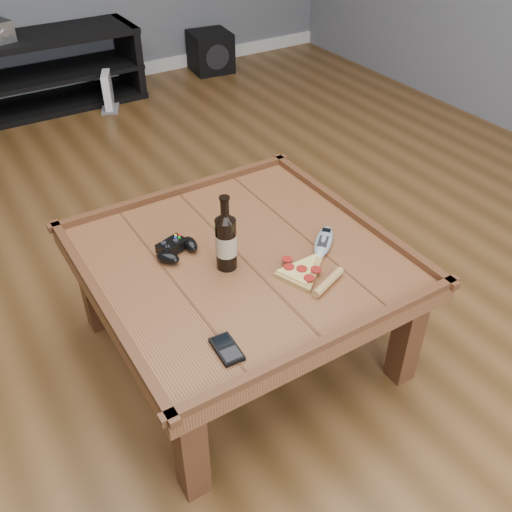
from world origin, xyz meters
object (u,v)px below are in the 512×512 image
game_controller (176,249)px  subwoofer (211,52)px  coffee_table (241,269)px  beer_bottle (226,240)px  media_console (37,74)px  smartphone (227,349)px  pizza_slice (305,273)px  remote_control (324,241)px  game_console (108,93)px

game_controller → subwoofer: game_controller is taller
game_controller → coffee_table: bearing=-51.4°
beer_bottle → coffee_table: bearing=21.6°
media_console → smartphone: media_console is taller
game_controller → smartphone: size_ratio=1.43×
media_console → subwoofer: media_console is taller
pizza_slice → remote_control: size_ratio=1.73×
media_console → smartphone: size_ratio=11.99×
pizza_slice → subwoofer: (1.25, 3.00, -0.31)m
beer_bottle → game_console: (0.46, 2.51, -0.44)m
media_console → remote_control: bearing=-84.4°
game_console → coffee_table: bearing=-74.9°
media_console → game_console: media_console is taller
subwoofer → game_console: bearing=-155.3°
remote_control → subwoofer: (1.09, 2.90, -0.31)m
smartphone → game_console: size_ratio=0.45×
game_controller → remote_control: game_controller is taller
coffee_table → beer_bottle: bearing=-158.4°
beer_bottle → pizza_slice: size_ratio=0.86×
coffee_table → pizza_slice: bearing=-58.3°
remote_control → subwoofer: 3.11m
game_controller → smartphone: bearing=-115.9°
smartphone → subwoofer: 3.56m
remote_control → pizza_slice: bearing=-98.7°
media_console → game_controller: media_console is taller
remote_control → subwoofer: bearing=116.3°
subwoofer → remote_control: bearing=-103.8°
media_console → pizza_slice: (0.13, -2.95, 0.21)m
beer_bottle → subwoofer: beer_bottle is taller
media_console → subwoofer: bearing=2.0°
pizza_slice → smartphone: 0.41m
coffee_table → smartphone: bearing=-125.6°
media_console → pizza_slice: size_ratio=4.49×
pizza_slice → smartphone: (-0.38, -0.16, -0.00)m
beer_bottle → game_controller: beer_bottle is taller
coffee_table → game_controller: bearing=145.6°
beer_bottle → smartphone: bearing=-119.6°
smartphone → game_console: smartphone is taller
subwoofer → pizza_slice: bearing=-105.6°
game_controller → game_console: size_ratio=0.65×
media_console → smartphone: 3.13m
coffee_table → remote_control: (0.28, -0.10, 0.07)m
coffee_table → pizza_slice: (0.13, -0.20, 0.07)m
media_console → beer_bottle: 2.80m
game_console → beer_bottle: bearing=-76.3°
beer_bottle → pizza_slice: bearing=-42.3°
media_console → pizza_slice: bearing=-87.6°
coffee_table → smartphone: size_ratio=8.82×
coffee_table → game_console: 2.53m
media_console → game_controller: bearing=-93.9°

